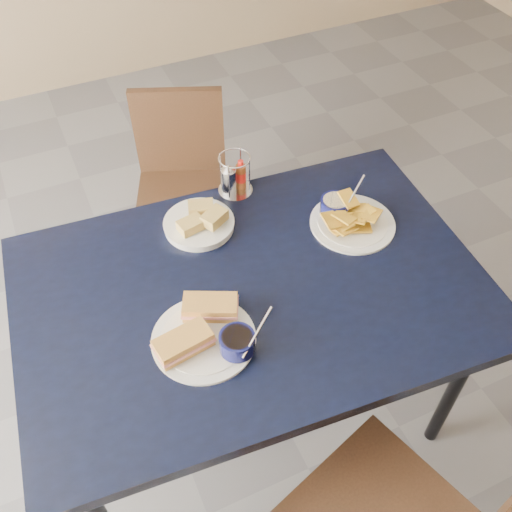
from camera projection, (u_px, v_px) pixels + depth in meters
name	position (u px, v px, depth m)	size (l,w,h in m)	color
ground	(270.00, 395.00, 2.17)	(6.00, 6.00, 0.00)	#57575C
dining_table	(252.00, 300.00, 1.61)	(1.33, 0.94, 0.75)	black
chair_far	(175.00, 172.00, 2.37)	(0.47, 0.47, 0.77)	#311C10
sandwich_plate	(207.00, 332.00, 1.43)	(0.30, 0.27, 0.12)	white
plantain_plate	(346.00, 216.00, 1.72)	(0.26, 0.26, 0.12)	white
bread_basket	(200.00, 222.00, 1.70)	(0.21, 0.21, 0.07)	white
condiment_caddy	(234.00, 177.00, 1.78)	(0.11, 0.11, 0.14)	silver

